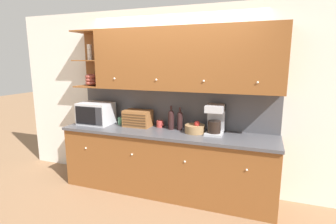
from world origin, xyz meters
The scene contains 13 objects.
ground_plane centered at (0.00, 0.00, 0.00)m, with size 24.00×24.00×0.00m, color #896647.
wall_back centered at (0.00, 0.03, 1.30)m, with size 5.38×0.06×2.60m.
counter_unit centered at (0.00, -0.31, 0.45)m, with size 3.00×0.64×0.90m.
backsplash_panel centered at (0.00, -0.01, 1.18)m, with size 2.98×0.01×0.56m.
upper_cabinets centered at (0.17, -0.18, 1.88)m, with size 2.98×0.38×0.84m.
microwave centered at (-1.15, -0.28, 1.07)m, with size 0.49×0.38×0.33m.
mug_blue_second centered at (-0.78, -0.19, 0.96)m, with size 0.09×0.08×0.11m.
bread_box centered at (-0.48, -0.20, 1.02)m, with size 0.40×0.26×0.24m.
mug centered at (-0.16, -0.13, 0.95)m, with size 0.11×0.09×0.10m.
second_wine_bottle centered at (0.04, -0.19, 1.06)m, with size 0.08×0.08×0.34m.
wine_bottle centered at (0.17, -0.18, 1.05)m, with size 0.08×0.08×0.32m.
fruit_basket centered at (0.40, -0.26, 0.96)m, with size 0.27×0.27×0.17m.
coffee_maker centered at (0.66, -0.22, 1.10)m, with size 0.23×0.27×0.39m.
Camera 1 is at (1.23, -3.60, 1.86)m, focal length 28.00 mm.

